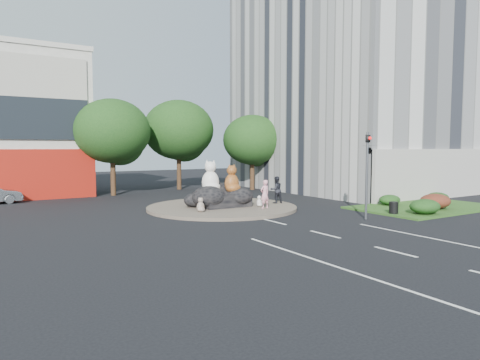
% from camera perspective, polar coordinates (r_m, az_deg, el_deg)
% --- Properties ---
extents(ground, '(120.00, 120.00, 0.00)m').
position_cam_1_polar(ground, '(20.82, 11.26, -7.14)').
color(ground, black).
rests_on(ground, ground).
extents(roundabout_island, '(10.00, 10.00, 0.20)m').
position_cam_1_polar(roundabout_island, '(28.82, -2.42, -3.67)').
color(roundabout_island, brown).
rests_on(roundabout_island, ground).
extents(rock_plinth, '(3.20, 2.60, 0.90)m').
position_cam_1_polar(rock_plinth, '(28.75, -2.42, -2.59)').
color(rock_plinth, black).
rests_on(rock_plinth, roundabout_island).
extents(office_tower, '(20.00, 20.00, 35.00)m').
position_cam_1_polar(office_tower, '(47.82, 16.41, 20.42)').
color(office_tower, silver).
rests_on(office_tower, ground).
extents(grass_verge, '(10.00, 6.00, 0.12)m').
position_cam_1_polar(grass_verge, '(31.78, 23.55, -3.36)').
color(grass_verge, '#22541C').
rests_on(grass_verge, ground).
extents(tree_left, '(6.46, 6.46, 8.27)m').
position_cam_1_polar(tree_left, '(38.32, -16.60, 5.85)').
color(tree_left, '#382314').
rests_on(tree_left, ground).
extents(tree_mid, '(6.84, 6.84, 8.76)m').
position_cam_1_polar(tree_mid, '(42.55, -8.13, 6.23)').
color(tree_mid, '#382314').
rests_on(tree_mid, ground).
extents(tree_right, '(5.70, 5.70, 7.30)m').
position_cam_1_polar(tree_right, '(41.86, 1.68, 5.04)').
color(tree_right, '#382314').
rests_on(tree_right, ground).
extents(hedge_near_green, '(2.00, 1.60, 0.90)m').
position_cam_1_polar(hedge_near_green, '(28.14, 23.43, -3.26)').
color(hedge_near_green, black).
rests_on(hedge_near_green, grass_verge).
extents(hedge_red, '(2.20, 1.76, 0.99)m').
position_cam_1_polar(hedge_red, '(30.74, 24.58, -2.59)').
color(hedge_red, '#4B1A14').
rests_on(hedge_red, grass_verge).
extents(hedge_mid_green, '(1.80, 1.44, 0.81)m').
position_cam_1_polar(hedge_mid_green, '(33.65, 24.82, -2.19)').
color(hedge_mid_green, black).
rests_on(hedge_mid_green, grass_verge).
extents(hedge_back_green, '(1.60, 1.28, 0.72)m').
position_cam_1_polar(hedge_back_green, '(31.60, 19.33, -2.51)').
color(hedge_back_green, black).
rests_on(hedge_back_green, grass_verge).
extents(traffic_light, '(0.44, 1.24, 5.00)m').
position_cam_1_polar(traffic_light, '(25.46, 16.74, 3.05)').
color(traffic_light, '#595B60').
rests_on(traffic_light, ground).
extents(street_lamp, '(2.34, 0.22, 8.06)m').
position_cam_1_polar(street_lamp, '(35.22, 17.82, 4.84)').
color(street_lamp, '#595B60').
rests_on(street_lamp, ground).
extents(cat_white, '(1.69, 1.61, 2.21)m').
position_cam_1_polar(cat_white, '(28.48, -3.96, 0.49)').
color(cat_white, white).
rests_on(cat_white, rock_plinth).
extents(cat_tabby, '(1.27, 1.14, 1.93)m').
position_cam_1_polar(cat_tabby, '(28.43, -1.10, 0.20)').
color(cat_tabby, '#B55D25').
rests_on(cat_tabby, rock_plinth).
extents(kitten_calico, '(0.71, 0.69, 0.91)m').
position_cam_1_polar(kitten_calico, '(26.26, -5.28, -3.25)').
color(kitten_calico, silver).
rests_on(kitten_calico, roundabout_island).
extents(kitten_white, '(0.58, 0.55, 0.77)m').
position_cam_1_polar(kitten_white, '(28.48, 2.57, -2.79)').
color(kitten_white, silver).
rests_on(kitten_white, roundabout_island).
extents(pedestrian_pink, '(0.72, 0.52, 1.84)m').
position_cam_1_polar(pedestrian_pink, '(27.66, 3.32, -1.89)').
color(pedestrian_pink, pink).
rests_on(pedestrian_pink, roundabout_island).
extents(pedestrian_dark, '(0.98, 0.80, 1.89)m').
position_cam_1_polar(pedestrian_dark, '(30.28, 4.85, -1.31)').
color(pedestrian_dark, black).
rests_on(pedestrian_dark, roundabout_island).
extents(litter_bin, '(0.70, 0.70, 0.72)m').
position_cam_1_polar(litter_bin, '(27.59, 19.81, -3.49)').
color(litter_bin, black).
rests_on(litter_bin, grass_verge).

